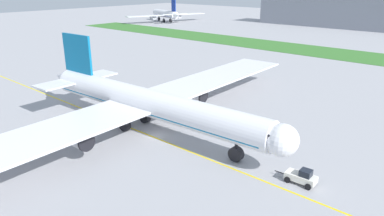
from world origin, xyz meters
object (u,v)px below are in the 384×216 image
Objects in this scene: airliner_foreground at (145,102)px; ground_crew_wingwalker_port at (91,117)px; pushback_tug at (302,177)px; parked_airliner_far_left at (166,14)px.

airliner_foreground is 13.18m from ground_crew_wingwalker_port.
airliner_foreground is 30.80m from pushback_tug.
pushback_tug is 212.29m from parked_airliner_far_left.
pushback_tug is at bearing -39.53° from parked_airliner_far_left.
airliner_foreground is at bearing -45.72° from parked_airliner_far_left.
pushback_tug is (30.44, 1.57, -4.48)m from airliner_foreground.
parked_airliner_far_left is (-163.70, 135.10, 4.25)m from pushback_tug.
airliner_foreground is 15.66× the size of pushback_tug.
ground_crew_wingwalker_port is at bearing -172.01° from pushback_tug.
ground_crew_wingwalker_port is (-11.60, -4.34, -4.52)m from airliner_foreground.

